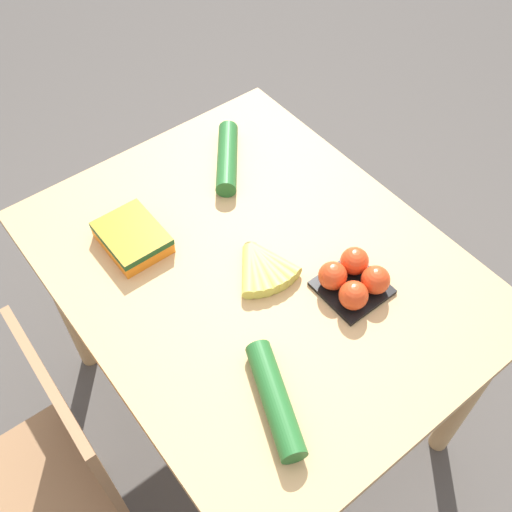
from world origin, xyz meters
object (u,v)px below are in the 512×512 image
(banana_bunch, at_px, (262,267))
(cucumber_far, at_px, (227,158))
(tomato_pack, at_px, (354,279))
(carrot_bag, at_px, (132,236))
(cucumber_near, at_px, (275,399))
(chair, at_px, (48,489))

(banana_bunch, relative_size, cucumber_far, 0.68)
(banana_bunch, distance_m, cucumber_far, 0.39)
(tomato_pack, relative_size, cucumber_far, 0.64)
(carrot_bag, xyz_separation_m, cucumber_near, (-0.56, -0.01, -0.00))
(carrot_bag, bearing_deg, tomato_pack, -142.42)
(chair, xyz_separation_m, tomato_pack, (-0.15, -0.80, 0.34))
(chair, height_order, banana_bunch, chair)
(carrot_bag, height_order, cucumber_near, cucumber_near)
(tomato_pack, distance_m, cucumber_far, 0.53)
(cucumber_near, distance_m, cucumber_far, 0.73)
(banana_bunch, height_order, carrot_bag, carrot_bag)
(banana_bunch, distance_m, cucumber_near, 0.35)
(chair, relative_size, cucumber_near, 3.60)
(tomato_pack, xyz_separation_m, cucumber_far, (0.53, -0.02, -0.01))
(tomato_pack, bearing_deg, cucumber_far, -2.01)
(chair, xyz_separation_m, carrot_bag, (0.29, -0.47, 0.33))
(banana_bunch, xyz_separation_m, carrot_bag, (0.27, 0.20, 0.01))
(carrot_bag, bearing_deg, chair, 121.87)
(carrot_bag, xyz_separation_m, cucumber_far, (0.09, -0.36, -0.00))
(tomato_pack, bearing_deg, chair, 79.35)
(banana_bunch, height_order, cucumber_far, cucumber_far)
(banana_bunch, relative_size, tomato_pack, 1.06)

